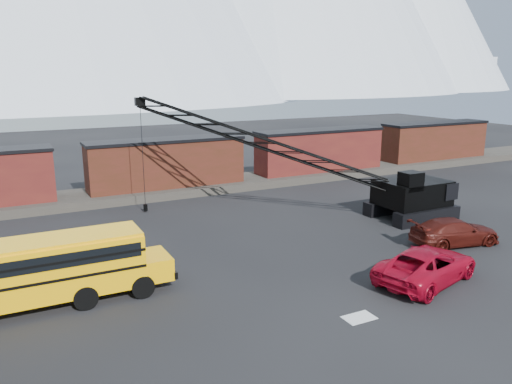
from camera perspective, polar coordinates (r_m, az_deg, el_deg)
ground at (r=25.55m, az=5.12°, el=-10.65°), size 160.00×160.00×0.00m
gravel_berm at (r=44.65m, az=-10.05°, el=0.26°), size 120.00×5.00×0.70m
boxcar_mid at (r=44.16m, az=-10.18°, el=3.31°), size 13.70×3.10×4.17m
boxcar_east_near at (r=51.08m, az=7.28°, el=4.78°), size 13.70×3.10×4.17m
boxcar_east_far at (r=61.47m, az=19.76°, el=5.57°), size 13.70×3.10×4.17m
snow_patch at (r=22.90m, az=11.70°, el=-13.88°), size 1.40×0.90×0.02m
school_bus at (r=24.66m, az=-23.81°, el=-8.21°), size 11.65×2.65×3.19m
red_pickup at (r=27.07m, az=18.93°, el=-7.91°), size 6.94×4.55×1.77m
maroon_suv at (r=33.32m, az=21.76°, el=-4.24°), size 6.01×3.29×1.65m
crawler_crane at (r=36.11m, az=1.40°, el=5.39°), size 20.31×12.90×8.86m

